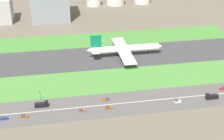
{
  "coord_description": "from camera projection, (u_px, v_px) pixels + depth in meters",
  "views": [
    {
      "loc": [
        -26.26,
        -249.58,
        114.83
      ],
      "look_at": [
        12.13,
        -36.5,
        6.0
      ],
      "focal_mm": 53.12,
      "sensor_mm": 36.0,
      "label": 1
    }
  ],
  "objects": [
    {
      "name": "ground_plane",
      "position": [
        90.0,
        58.0,
        275.19
      ],
      "size": [
        800.0,
        800.0,
        0.0
      ],
      "primitive_type": "plane",
      "color": "#5B564C"
    },
    {
      "name": "runway",
      "position": [
        90.0,
        58.0,
        275.17
      ],
      "size": [
        280.0,
        46.0,
        0.1
      ],
      "primitive_type": "cube",
      "color": "#38383D",
      "rests_on": "ground_plane"
    },
    {
      "name": "grass_median_north",
      "position": [
        85.0,
        40.0,
        311.22
      ],
      "size": [
        280.0,
        36.0,
        0.1
      ],
      "primitive_type": "cube",
      "color": "#3D7A33",
      "rests_on": "ground_plane"
    },
    {
      "name": "grass_median_south",
      "position": [
        97.0,
        81.0,
        239.11
      ],
      "size": [
        280.0,
        36.0,
        0.1
      ],
      "primitive_type": "cube",
      "color": "#427F38",
      "rests_on": "ground_plane"
    },
    {
      "name": "highway",
      "position": [
        103.0,
        105.0,
        210.97
      ],
      "size": [
        280.0,
        28.0,
        0.1
      ],
      "primitive_type": "cube",
      "color": "#4C4C4F",
      "rests_on": "ground_plane"
    },
    {
      "name": "highway_centerline",
      "position": [
        103.0,
        105.0,
        210.95
      ],
      "size": [
        266.0,
        0.5,
        0.01
      ],
      "primitive_type": "cube",
      "color": "silver",
      "rests_on": "highway"
    },
    {
      "name": "airliner",
      "position": [
        124.0,
        49.0,
        276.92
      ],
      "size": [
        65.0,
        56.0,
        19.7
      ],
      "color": "white",
      "rests_on": "runway"
    },
    {
      "name": "car_0",
      "position": [
        4.0,
        118.0,
        196.55
      ],
      "size": [
        4.4,
        1.8,
        2.0
      ],
      "rotation": [
        0.0,
        0.0,
        3.14
      ],
      "color": "navy",
      "rests_on": "highway"
    },
    {
      "name": "car_5",
      "position": [
        177.0,
        101.0,
        213.7
      ],
      "size": [
        4.4,
        1.8,
        2.0
      ],
      "rotation": [
        0.0,
        0.0,
        3.14
      ],
      "color": "silver",
      "rests_on": "highway"
    },
    {
      "name": "car_3",
      "position": [
        108.0,
        108.0,
        206.56
      ],
      "size": [
        4.4,
        1.8,
        2.0
      ],
      "rotation": [
        0.0,
        0.0,
        3.14
      ],
      "color": "brown",
      "rests_on": "highway"
    },
    {
      "name": "car_4",
      "position": [
        223.0,
        88.0,
        228.38
      ],
      "size": [
        4.4,
        1.8,
        2.0
      ],
      "color": "#B2191E",
      "rests_on": "highway"
    },
    {
      "name": "truck_2",
      "position": [
        212.0,
        97.0,
        217.11
      ],
      "size": [
        8.4,
        2.5,
        4.0
      ],
      "rotation": [
        0.0,
        0.0,
        3.14
      ],
      "color": "black",
      "rests_on": "highway"
    },
    {
      "name": "car_6",
      "position": [
        24.0,
        116.0,
        198.43
      ],
      "size": [
        4.4,
        1.8,
        2.0
      ],
      "rotation": [
        0.0,
        0.0,
        3.14
      ],
      "color": "brown",
      "rests_on": "highway"
    },
    {
      "name": "car_1",
      "position": [
        106.0,
        99.0,
        215.4
      ],
      "size": [
        4.4,
        1.8,
        2.0
      ],
      "color": "brown",
      "rests_on": "highway"
    },
    {
      "name": "truck_0",
      "position": [
        42.0,
        105.0,
        208.54
      ],
      "size": [
        8.4,
        2.5,
        4.0
      ],
      "color": "black",
      "rests_on": "highway"
    },
    {
      "name": "car_2",
      "position": [
        82.0,
        110.0,
        203.92
      ],
      "size": [
        4.4,
        1.8,
        2.0
      ],
      "rotation": [
        0.0,
        0.0,
        3.14
      ],
      "color": "brown",
      "rests_on": "highway"
    },
    {
      "name": "traffic_light",
      "position": [
        40.0,
        95.0,
        214.25
      ],
      "size": [
        0.36,
        0.5,
        7.2
      ],
      "color": "#4C4C51",
      "rests_on": "highway"
    }
  ]
}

